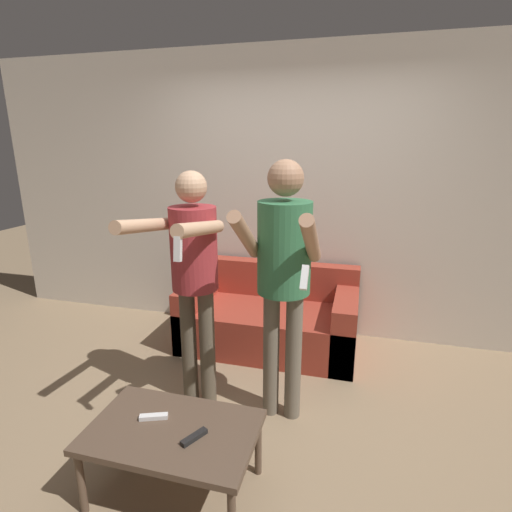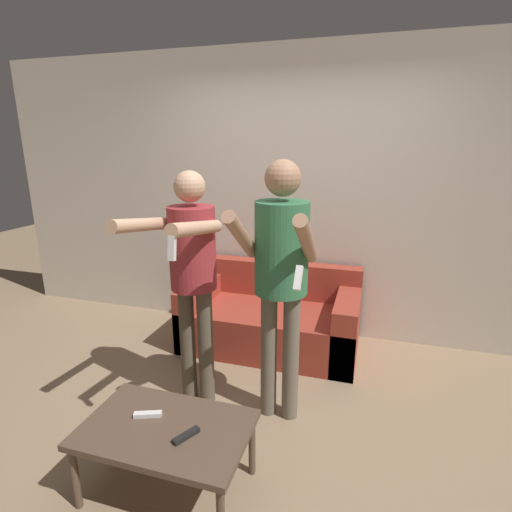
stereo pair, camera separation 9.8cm
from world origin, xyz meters
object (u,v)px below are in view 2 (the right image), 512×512
couch (271,319)px  coffee_table (166,433)px  remote_near (186,435)px  person_standing_left (191,265)px  remote_far (148,414)px  person_standing_right (281,265)px

couch → coffee_table: bearing=-93.8°
remote_near → person_standing_left: bearing=112.2°
coffee_table → remote_near: 0.16m
remote_far → remote_near: bearing=-17.6°
couch → remote_near: 1.81m
couch → coffee_table: 1.76m
person_standing_left → person_standing_right: size_ratio=0.96×
couch → remote_far: 1.74m
couch → person_standing_right: (0.31, -0.97, 0.85)m
remote_far → person_standing_left: bearing=94.6°
person_standing_right → remote_far: size_ratio=11.45×
person_standing_right → remote_near: person_standing_right is taller
person_standing_right → remote_near: bearing=-108.8°
couch → person_standing_right: person_standing_right is taller
person_standing_left → couch: bearing=72.7°
person_standing_right → remote_far: bearing=-126.9°
couch → remote_near: couch is taller
coffee_table → person_standing_left: bearing=103.9°
coffee_table → remote_near: bearing=-16.9°
remote_far → person_standing_right: bearing=53.1°
couch → remote_near: size_ratio=10.58×
person_standing_left → remote_far: (0.06, -0.73, -0.63)m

